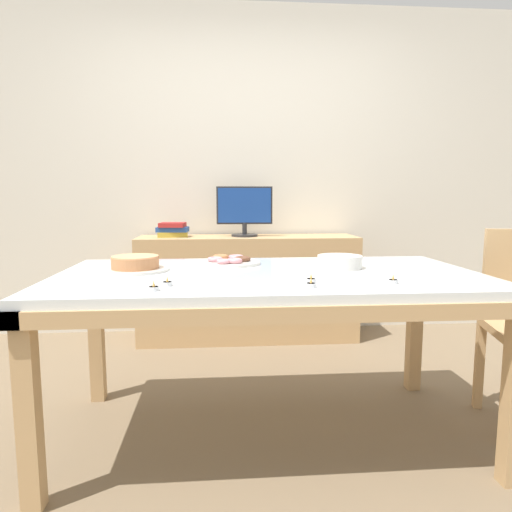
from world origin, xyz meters
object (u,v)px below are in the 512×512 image
at_px(book_stack, 173,230).
at_px(plate_stack, 340,262).
at_px(cake_chocolate_round, 135,264).
at_px(computer_monitor, 245,212).
at_px(tealight_near_front, 311,285).
at_px(tealight_right_edge, 154,288).
at_px(pastry_platter, 229,261).
at_px(tealight_near_cakes, 311,280).
at_px(tealight_centre, 393,281).
at_px(tealight_left_edge, 167,283).

xyz_separation_m(book_stack, plate_stack, (0.91, -1.38, -0.06)).
bearing_deg(cake_chocolate_round, computer_monitor, 67.50).
xyz_separation_m(tealight_near_front, tealight_right_edge, (-0.57, -0.02, 0.00)).
xyz_separation_m(cake_chocolate_round, plate_stack, (0.95, 0.01, 0.00)).
bearing_deg(pastry_platter, tealight_near_cakes, -59.79).
bearing_deg(plate_stack, tealight_centre, -75.73).
relative_size(computer_monitor, tealight_centre, 10.60).
xyz_separation_m(computer_monitor, cake_chocolate_round, (-0.58, -1.39, -0.19)).
bearing_deg(tealight_centre, tealight_left_edge, 178.37).
bearing_deg(tealight_near_front, plate_stack, 62.97).
bearing_deg(plate_stack, tealight_left_edge, -153.65).
distance_m(tealight_near_cakes, tealight_centre, 0.32).
bearing_deg(tealight_near_front, cake_chocolate_round, 148.36).
bearing_deg(book_stack, plate_stack, -56.59).
height_order(tealight_left_edge, tealight_near_cakes, same).
height_order(computer_monitor, tealight_near_front, computer_monitor).
relative_size(computer_monitor, tealight_right_edge, 10.60).
bearing_deg(pastry_platter, tealight_right_edge, -113.88).
bearing_deg(tealight_near_cakes, tealight_right_edge, -169.34).
distance_m(computer_monitor, tealight_left_edge, 1.82).
distance_m(plate_stack, tealight_near_cakes, 0.41).
bearing_deg(tealight_left_edge, tealight_near_front, -7.49).
xyz_separation_m(tealight_left_edge, tealight_near_cakes, (0.55, 0.02, 0.00)).
bearing_deg(tealight_near_front, book_stack, 110.49).
bearing_deg(tealight_centre, tealight_near_cakes, 171.31).
relative_size(computer_monitor, tealight_near_front, 10.60).
xyz_separation_m(tealight_left_edge, tealight_right_edge, (-0.04, -0.09, 0.00)).
height_order(cake_chocolate_round, pastry_platter, cake_chocolate_round).
xyz_separation_m(computer_monitor, tealight_left_edge, (-0.39, -1.76, -0.21)).
xyz_separation_m(tealight_left_edge, tealight_near_front, (0.53, -0.07, 0.00)).
distance_m(tealight_right_edge, tealight_centre, 0.90).
distance_m(computer_monitor, cake_chocolate_round, 1.52).
height_order(plate_stack, tealight_near_cakes, plate_stack).
relative_size(cake_chocolate_round, pastry_platter, 0.97).
relative_size(cake_chocolate_round, tealight_near_cakes, 7.61).
xyz_separation_m(tealight_near_front, tealight_near_cakes, (0.02, 0.09, 0.00)).
bearing_deg(tealight_left_edge, tealight_right_edge, -113.16).
bearing_deg(computer_monitor, pastry_platter, -96.91).
distance_m(pastry_platter, plate_stack, 0.55).
height_order(computer_monitor, plate_stack, computer_monitor).
distance_m(tealight_left_edge, tealight_right_edge, 0.10).
relative_size(book_stack, tealight_near_front, 6.03).
relative_size(pastry_platter, tealight_near_cakes, 7.81).
bearing_deg(cake_chocolate_round, tealight_centre, -20.72).
distance_m(book_stack, tealight_near_cakes, 1.88).
xyz_separation_m(book_stack, pastry_platter, (0.40, -1.21, -0.07)).
bearing_deg(tealight_left_edge, pastry_platter, 66.01).
bearing_deg(computer_monitor, tealight_right_edge, -103.08).
distance_m(tealight_near_cakes, tealight_right_edge, 0.60).
height_order(plate_stack, tealight_near_front, plate_stack).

